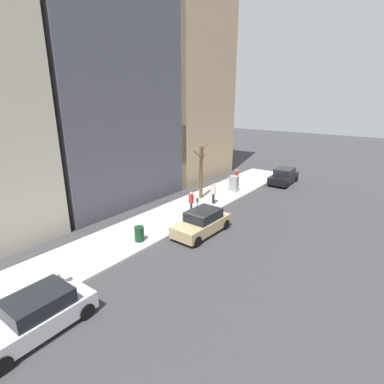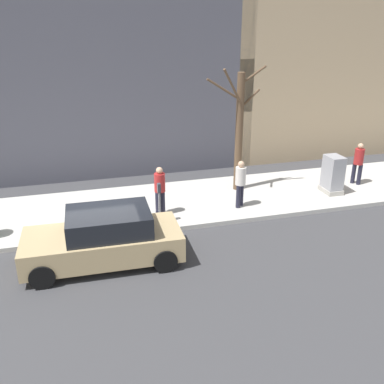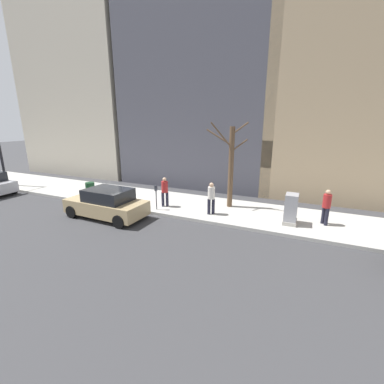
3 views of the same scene
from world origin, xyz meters
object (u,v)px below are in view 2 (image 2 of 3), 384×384
Objects in this scene: parking_meter at (159,199)px; utility_box at (333,175)px; pedestrian_near_meter at (358,161)px; bare_tree at (239,129)px; pedestrian_far_corner at (160,188)px; parked_car_tan at (105,238)px; pedestrian_midblock at (240,181)px.

utility_box is (0.85, -6.76, -0.13)m from parking_meter.
pedestrian_near_meter is (0.57, -1.47, 0.24)m from utility_box.
pedestrian_far_corner is (-1.47, 3.29, -1.41)m from bare_tree.
parked_car_tan is 2.55× the size of pedestrian_far_corner.
parking_meter is (1.73, -1.86, 0.24)m from parked_car_tan.
pedestrian_near_meter and pedestrian_far_corner have the same top height.
utility_box is at bearing -111.18° from bare_tree.
parked_car_tan is at bearing -165.71° from pedestrian_far_corner.
bare_tree is at bearing -131.16° from pedestrian_near_meter.
bare_tree reaches higher than parked_car_tan.
utility_box is at bearing -82.83° from parking_meter.
pedestrian_far_corner is (-0.19, 6.61, 0.24)m from utility_box.
utility_box is 6.61m from pedestrian_far_corner.
parked_car_tan is 2.55m from parking_meter.
utility_box is 1.59m from pedestrian_near_meter.
pedestrian_far_corner is (0.66, -0.15, 0.11)m from parking_meter.
bare_tree is 2.78× the size of pedestrian_far_corner.
pedestrian_far_corner is at bearing -13.12° from parking_meter.
pedestrian_near_meter is at bearing -30.20° from pedestrian_far_corner.
utility_box reaches higher than parking_meter.
pedestrian_midblock is (-0.30, 3.81, 0.24)m from utility_box.
parked_car_tan is at bearing 126.05° from bare_tree.
parked_car_tan is 2.55× the size of pedestrian_midblock.
pedestrian_far_corner is (0.11, 2.79, 0.00)m from pedestrian_midblock.
parking_meter is 0.81× the size of pedestrian_near_meter.
pedestrian_near_meter reaches higher than parking_meter.
pedestrian_near_meter is 1.00× the size of pedestrian_far_corner.
pedestrian_near_meter is 8.11m from pedestrian_far_corner.
bare_tree is at bearing 68.82° from utility_box.
parked_car_tan is at bearing -105.30° from pedestrian_near_meter.
pedestrian_midblock is at bearing -63.25° from parked_car_tan.
bare_tree is at bearing -58.24° from parking_meter.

